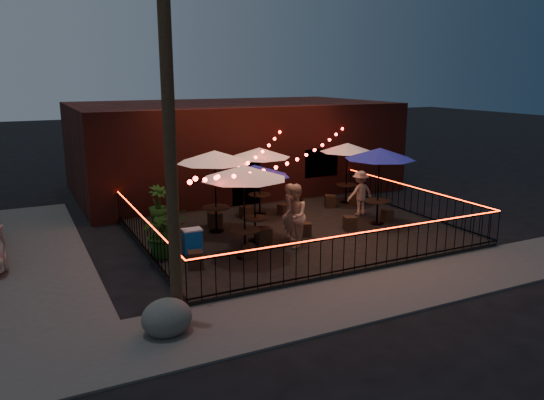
% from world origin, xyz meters
% --- Properties ---
extents(ground, '(110.00, 110.00, 0.00)m').
position_xyz_m(ground, '(0.00, 0.00, 0.00)').
color(ground, black).
rests_on(ground, ground).
extents(patio, '(10.00, 8.00, 0.15)m').
position_xyz_m(patio, '(0.00, 2.00, 0.07)').
color(patio, black).
rests_on(patio, ground).
extents(sidewalk, '(18.00, 2.50, 0.05)m').
position_xyz_m(sidewalk, '(0.00, -3.25, 0.03)').
color(sidewalk, '#42403D').
rests_on(sidewalk, ground).
extents(brick_building, '(14.00, 8.00, 4.00)m').
position_xyz_m(brick_building, '(1.00, 9.99, 2.00)').
color(brick_building, '#39140F').
rests_on(brick_building, ground).
extents(utility_pole, '(0.26, 0.26, 8.00)m').
position_xyz_m(utility_pole, '(-5.40, -2.60, 4.00)').
color(utility_pole, '#332015').
rests_on(utility_pole, ground).
extents(fence_front, '(10.00, 0.04, 1.04)m').
position_xyz_m(fence_front, '(0.00, -2.00, 0.66)').
color(fence_front, black).
rests_on(fence_front, patio).
extents(fence_left, '(0.04, 8.00, 1.04)m').
position_xyz_m(fence_left, '(-5.00, 2.00, 0.66)').
color(fence_left, black).
rests_on(fence_left, patio).
extents(fence_right, '(0.04, 8.00, 1.04)m').
position_xyz_m(fence_right, '(5.00, 2.00, 0.66)').
color(fence_right, black).
rests_on(fence_right, patio).
extents(festoon_lights, '(10.02, 8.72, 1.32)m').
position_xyz_m(festoon_lights, '(-1.01, 1.70, 2.52)').
color(festoon_lights, red).
rests_on(festoon_lights, ground).
extents(cafe_table_0, '(2.64, 2.64, 2.68)m').
position_xyz_m(cafe_table_0, '(-2.57, 0.25, 2.59)').
color(cafe_table_0, black).
rests_on(cafe_table_0, patio).
extents(cafe_table_1, '(2.86, 2.86, 2.72)m').
position_xyz_m(cafe_table_1, '(-2.39, 3.03, 2.64)').
color(cafe_table_1, black).
rests_on(cafe_table_1, patio).
extents(cafe_table_2, '(2.37, 2.37, 2.42)m').
position_xyz_m(cafe_table_2, '(-1.65, 1.55, 2.36)').
color(cafe_table_2, black).
rests_on(cafe_table_2, patio).
extents(cafe_table_3, '(2.85, 2.85, 2.51)m').
position_xyz_m(cafe_table_3, '(-0.16, 4.39, 2.45)').
color(cafe_table_3, black).
rests_on(cafe_table_3, patio).
extents(cafe_table_4, '(2.48, 2.48, 2.68)m').
position_xyz_m(cafe_table_4, '(2.99, 1.43, 2.59)').
color(cafe_table_4, black).
rests_on(cafe_table_4, patio).
extents(cafe_table_5, '(2.52, 2.52, 2.44)m').
position_xyz_m(cafe_table_5, '(3.80, 4.55, 2.38)').
color(cafe_table_5, black).
rests_on(cafe_table_5, patio).
extents(bistro_chair_0, '(0.48, 0.48, 0.47)m').
position_xyz_m(bistro_chair_0, '(-4.11, 0.06, 0.39)').
color(bistro_chair_0, black).
rests_on(bistro_chair_0, patio).
extents(bistro_chair_1, '(0.40, 0.40, 0.41)m').
position_xyz_m(bistro_chair_1, '(-2.53, 0.17, 0.35)').
color(bistro_chair_1, black).
rests_on(bistro_chair_1, patio).
extents(bistro_chair_2, '(0.51, 0.51, 0.48)m').
position_xyz_m(bistro_chair_2, '(-3.93, 3.75, 0.39)').
color(bistro_chair_2, black).
rests_on(bistro_chair_2, patio).
extents(bistro_chair_3, '(0.46, 0.46, 0.51)m').
position_xyz_m(bistro_chair_3, '(-2.24, 3.56, 0.40)').
color(bistro_chair_3, black).
rests_on(bistro_chair_3, patio).
extents(bistro_chair_4, '(0.47, 0.47, 0.50)m').
position_xyz_m(bistro_chair_4, '(-1.52, 1.19, 0.40)').
color(bistro_chair_4, black).
rests_on(bistro_chair_4, patio).
extents(bistro_chair_5, '(0.48, 0.48, 0.44)m').
position_xyz_m(bistro_chair_5, '(-0.00, 1.28, 0.37)').
color(bistro_chair_5, black).
rests_on(bistro_chair_5, patio).
extents(bistro_chair_6, '(0.44, 0.44, 0.46)m').
position_xyz_m(bistro_chair_6, '(-0.85, 4.07, 0.38)').
color(bistro_chair_6, black).
rests_on(bistro_chair_6, patio).
extents(bistro_chair_7, '(0.43, 0.43, 0.41)m').
position_xyz_m(bistro_chair_7, '(0.61, 3.96, 0.36)').
color(bistro_chair_7, black).
rests_on(bistro_chair_7, patio).
extents(bistro_chair_8, '(0.50, 0.50, 0.47)m').
position_xyz_m(bistro_chair_8, '(1.69, 1.19, 0.39)').
color(bistro_chair_8, black).
rests_on(bistro_chair_8, patio).
extents(bistro_chair_9, '(0.41, 0.41, 0.41)m').
position_xyz_m(bistro_chair_9, '(3.56, 1.57, 0.36)').
color(bistro_chair_9, black).
rests_on(bistro_chair_9, patio).
extents(bistro_chair_10, '(0.53, 0.53, 0.48)m').
position_xyz_m(bistro_chair_10, '(2.82, 4.18, 0.39)').
color(bistro_chair_10, black).
rests_on(bistro_chair_10, patio).
extents(bistro_chair_11, '(0.52, 0.52, 0.51)m').
position_xyz_m(bistro_chair_11, '(3.88, 3.95, 0.40)').
color(bistro_chair_11, black).
rests_on(bistro_chair_11, patio).
extents(patron_a, '(0.49, 0.69, 1.82)m').
position_xyz_m(patron_a, '(-0.60, 1.17, 1.06)').
color(patron_a, tan).
rests_on(patron_a, patio).
extents(patron_b, '(1.06, 1.16, 1.93)m').
position_xyz_m(patron_b, '(-0.84, 0.50, 1.12)').
color(patron_b, tan).
rests_on(patron_b, patio).
extents(patron_c, '(1.07, 0.62, 1.65)m').
position_xyz_m(patron_c, '(3.19, 2.75, 0.97)').
color(patron_c, tan).
rests_on(patron_c, patio).
extents(potted_shrub_a, '(1.41, 1.26, 1.43)m').
position_xyz_m(potted_shrub_a, '(-4.60, 1.36, 0.87)').
color(potted_shrub_a, '#1F3B13').
rests_on(potted_shrub_a, patio).
extents(potted_shrub_b, '(0.81, 0.70, 1.32)m').
position_xyz_m(potted_shrub_b, '(-3.82, 3.43, 0.81)').
color(potted_shrub_b, '#12360E').
rests_on(potted_shrub_b, patio).
extents(potted_shrub_c, '(0.93, 0.93, 1.31)m').
position_xyz_m(potted_shrub_c, '(-3.79, 5.05, 0.81)').
color(potted_shrub_c, '#13370D').
rests_on(potted_shrub_c, patio).
extents(cooler, '(0.57, 0.42, 0.75)m').
position_xyz_m(cooler, '(-3.80, 1.25, 0.53)').
color(cooler, '#0E5BB8').
rests_on(cooler, patio).
extents(boulder, '(1.06, 0.93, 0.76)m').
position_xyz_m(boulder, '(-5.75, -3.02, 0.38)').
color(boulder, '#4C4C46').
rests_on(boulder, ground).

